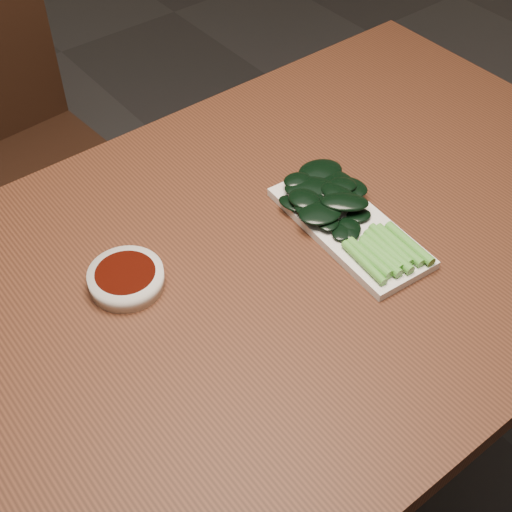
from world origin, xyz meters
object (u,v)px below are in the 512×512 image
table (254,297)px  chair_far (9,154)px  serving_plate (349,227)px  sauce_bowl (126,278)px  gai_lan (335,204)px

table → chair_far: bearing=95.4°
chair_far → serving_plate: chair_far is taller
table → chair_far: (-0.08, 0.83, -0.19)m
sauce_bowl → serving_plate: (0.33, -0.11, -0.01)m
serving_plate → gai_lan: bearing=84.8°
table → chair_far: chair_far is taller
table → chair_far: 0.86m
serving_plate → gai_lan: gai_lan is taller
table → gai_lan: bearing=2.2°
chair_far → serving_plate: (0.24, -0.86, 0.27)m
sauce_bowl → serving_plate: sauce_bowl is taller
sauce_bowl → gai_lan: gai_lan is taller
sauce_bowl → gai_lan: bearing=-12.7°
chair_far → sauce_bowl: 0.80m
table → sauce_bowl: sauce_bowl is taller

